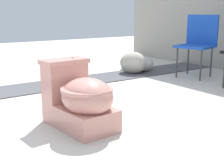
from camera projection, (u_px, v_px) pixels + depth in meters
ground_plane at (82, 121)px, 2.56m from camera, size 14.00×14.00×0.00m
gravel_strip at (65, 83)px, 3.88m from camera, size 0.56×8.00×0.01m
toilet at (80, 99)px, 2.37m from camera, size 0.66×0.42×0.52m
folding_chair_left at (199, 39)px, 4.23m from camera, size 0.55×0.55×0.83m
boulder_near at (144, 64)px, 4.65m from camera, size 0.30×0.31×0.22m
boulder_far at (133, 63)px, 4.48m from camera, size 0.48×0.43×0.32m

